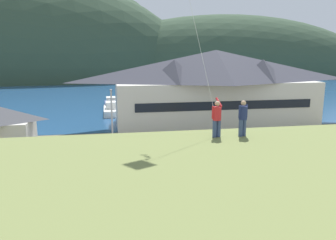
{
  "coord_description": "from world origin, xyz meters",
  "views": [
    {
      "loc": [
        -4.97,
        -22.75,
        9.87
      ],
      "look_at": [
        0.57,
        9.0,
        3.26
      ],
      "focal_mm": 34.98,
      "sensor_mm": 36.0,
      "label": 1
    }
  ],
  "objects_px": {
    "parked_car_front_row_red": "(186,166)",
    "wharf_dock": "(131,109)",
    "moored_boat_wharfside": "(111,110)",
    "parked_car_lone_by_shed": "(266,144)",
    "moored_boat_inner_slip": "(111,105)",
    "storage_shed_waterside": "(171,112)",
    "parked_car_back_row_right": "(119,175)",
    "parked_car_mid_row_near": "(299,168)",
    "parking_light_pole": "(112,115)",
    "harbor_lodge": "(215,85)",
    "parked_car_mid_row_center": "(39,180)",
    "person_kite_flyer": "(217,117)",
    "moored_boat_outer_mooring": "(154,109)",
    "parked_car_corner_spot": "(210,147)",
    "parked_car_front_row_end": "(65,151)",
    "person_companion": "(243,117)"
  },
  "relations": [
    {
      "from": "parked_car_front_row_red",
      "to": "person_companion",
      "type": "relative_size",
      "value": 2.5
    },
    {
      "from": "moored_boat_outer_mooring",
      "to": "parked_car_front_row_red",
      "type": "relative_size",
      "value": 1.81
    },
    {
      "from": "storage_shed_waterside",
      "to": "parking_light_pole",
      "type": "relative_size",
      "value": 1.13
    },
    {
      "from": "parked_car_corner_spot",
      "to": "parked_car_front_row_end",
      "type": "bearing_deg",
      "value": 175.72
    },
    {
      "from": "moored_boat_wharfside",
      "to": "moored_boat_inner_slip",
      "type": "relative_size",
      "value": 1.01
    },
    {
      "from": "parked_car_front_row_red",
      "to": "parked_car_front_row_end",
      "type": "height_order",
      "value": "same"
    },
    {
      "from": "parked_car_front_row_red",
      "to": "parked_car_lone_by_shed",
      "type": "relative_size",
      "value": 1.0
    },
    {
      "from": "parked_car_front_row_end",
      "to": "moored_boat_wharfside",
      "type": "bearing_deg",
      "value": 79.81
    },
    {
      "from": "moored_boat_inner_slip",
      "to": "parked_car_mid_row_center",
      "type": "distance_m",
      "value": 36.78
    },
    {
      "from": "moored_boat_inner_slip",
      "to": "parked_car_front_row_end",
      "type": "relative_size",
      "value": 1.7
    },
    {
      "from": "parked_car_corner_spot",
      "to": "harbor_lodge",
      "type": "bearing_deg",
      "value": 70.59
    },
    {
      "from": "storage_shed_waterside",
      "to": "person_companion",
      "type": "relative_size",
      "value": 3.98
    },
    {
      "from": "person_companion",
      "to": "harbor_lodge",
      "type": "bearing_deg",
      "value": 74.37
    },
    {
      "from": "harbor_lodge",
      "to": "moored_boat_outer_mooring",
      "type": "xyz_separation_m",
      "value": [
        -7.42,
        9.58,
        -4.73
      ]
    },
    {
      "from": "moored_boat_inner_slip",
      "to": "parked_car_lone_by_shed",
      "type": "bearing_deg",
      "value": -63.67
    },
    {
      "from": "moored_boat_wharfside",
      "to": "moored_boat_inner_slip",
      "type": "distance_m",
      "value": 5.85
    },
    {
      "from": "storage_shed_waterside",
      "to": "moored_boat_inner_slip",
      "type": "xyz_separation_m",
      "value": [
        -7.99,
        16.46,
        -1.3
      ]
    },
    {
      "from": "harbor_lodge",
      "to": "parked_car_lone_by_shed",
      "type": "distance_m",
      "value": 15.42
    },
    {
      "from": "wharf_dock",
      "to": "parked_car_corner_spot",
      "type": "distance_m",
      "value": 27.83
    },
    {
      "from": "parked_car_front_row_end",
      "to": "storage_shed_waterside",
      "type": "bearing_deg",
      "value": 46.58
    },
    {
      "from": "parked_car_lone_by_shed",
      "to": "storage_shed_waterside",
      "type": "bearing_deg",
      "value": 116.85
    },
    {
      "from": "moored_boat_wharfside",
      "to": "parked_car_lone_by_shed",
      "type": "relative_size",
      "value": 1.69
    },
    {
      "from": "wharf_dock",
      "to": "parking_light_pole",
      "type": "relative_size",
      "value": 2.14
    },
    {
      "from": "harbor_lodge",
      "to": "parked_car_front_row_end",
      "type": "relative_size",
      "value": 6.89
    },
    {
      "from": "moored_boat_wharfside",
      "to": "wharf_dock",
      "type": "bearing_deg",
      "value": 36.9
    },
    {
      "from": "moored_boat_outer_mooring",
      "to": "person_kite_flyer",
      "type": "relative_size",
      "value": 4.23
    },
    {
      "from": "storage_shed_waterside",
      "to": "parked_car_mid_row_center",
      "type": "distance_m",
      "value": 23.91
    },
    {
      "from": "parked_car_corner_spot",
      "to": "parked_car_front_row_red",
      "type": "relative_size",
      "value": 0.97
    },
    {
      "from": "moored_boat_wharfside",
      "to": "storage_shed_waterside",
      "type": "bearing_deg",
      "value": -52.94
    },
    {
      "from": "wharf_dock",
      "to": "parked_car_mid_row_near",
      "type": "distance_m",
      "value": 35.85
    },
    {
      "from": "parked_car_front_row_end",
      "to": "person_companion",
      "type": "height_order",
      "value": "person_companion"
    },
    {
      "from": "moored_boat_outer_mooring",
      "to": "moored_boat_inner_slip",
      "type": "distance_m",
      "value": 9.3
    },
    {
      "from": "moored_boat_wharfside",
      "to": "parked_car_lone_by_shed",
      "type": "bearing_deg",
      "value": -58.45
    },
    {
      "from": "parked_car_front_row_red",
      "to": "person_kite_flyer",
      "type": "bearing_deg",
      "value": -94.51
    },
    {
      "from": "storage_shed_waterside",
      "to": "wharf_dock",
      "type": "xyz_separation_m",
      "value": [
        -4.5,
        13.25,
        -1.67
      ]
    },
    {
      "from": "harbor_lodge",
      "to": "parked_car_mid_row_center",
      "type": "bearing_deg",
      "value": -133.35
    },
    {
      "from": "harbor_lodge",
      "to": "storage_shed_waterside",
      "type": "bearing_deg",
      "value": -172.55
    },
    {
      "from": "storage_shed_waterside",
      "to": "parked_car_front_row_red",
      "type": "bearing_deg",
      "value": -96.73
    },
    {
      "from": "parked_car_lone_by_shed",
      "to": "person_companion",
      "type": "xyz_separation_m",
      "value": [
        -8.74,
        -14.56,
        5.79
      ]
    },
    {
      "from": "wharf_dock",
      "to": "parked_car_lone_by_shed",
      "type": "bearing_deg",
      "value": -66.98
    },
    {
      "from": "parked_car_lone_by_shed",
      "to": "parked_car_corner_spot",
      "type": "bearing_deg",
      "value": -179.66
    },
    {
      "from": "moored_boat_inner_slip",
      "to": "parking_light_pole",
      "type": "height_order",
      "value": "parking_light_pole"
    },
    {
      "from": "storage_shed_waterside",
      "to": "parked_car_corner_spot",
      "type": "relative_size",
      "value": 1.64
    },
    {
      "from": "harbor_lodge",
      "to": "parking_light_pole",
      "type": "xyz_separation_m",
      "value": [
        -14.41,
        -10.56,
        -1.76
      ]
    },
    {
      "from": "wharf_dock",
      "to": "person_kite_flyer",
      "type": "height_order",
      "value": "person_kite_flyer"
    },
    {
      "from": "parked_car_lone_by_shed",
      "to": "parking_light_pole",
      "type": "bearing_deg",
      "value": 164.24
    },
    {
      "from": "moored_boat_inner_slip",
      "to": "parked_car_back_row_right",
      "type": "height_order",
      "value": "moored_boat_inner_slip"
    },
    {
      "from": "parked_car_front_row_red",
      "to": "wharf_dock",
      "type": "bearing_deg",
      "value": 94.06
    },
    {
      "from": "parked_car_back_row_right",
      "to": "parked_car_front_row_red",
      "type": "height_order",
      "value": "same"
    },
    {
      "from": "parked_car_corner_spot",
      "to": "storage_shed_waterside",
      "type": "bearing_deg",
      "value": 95.29
    }
  ]
}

